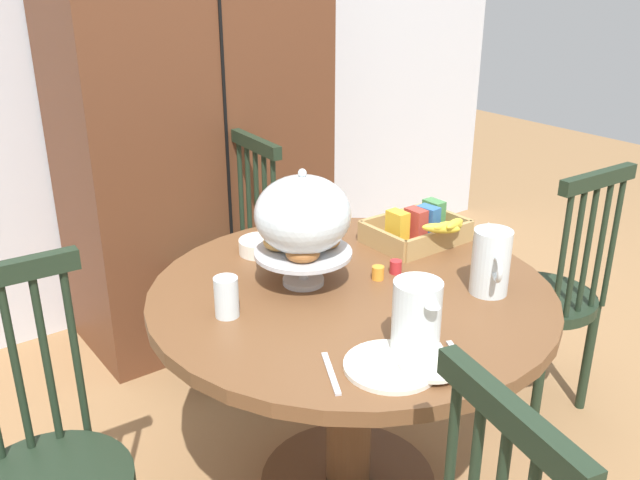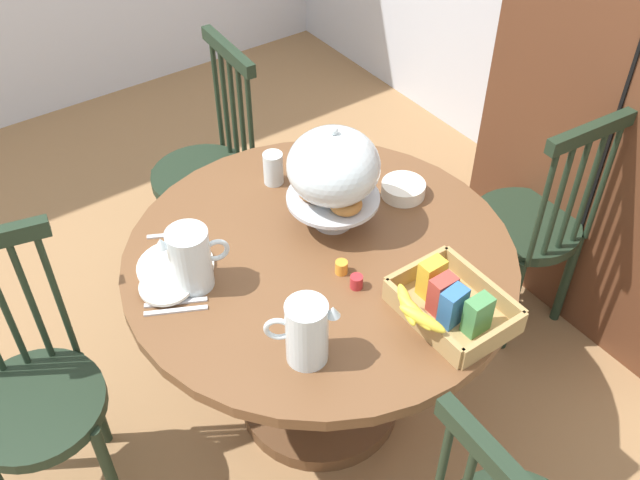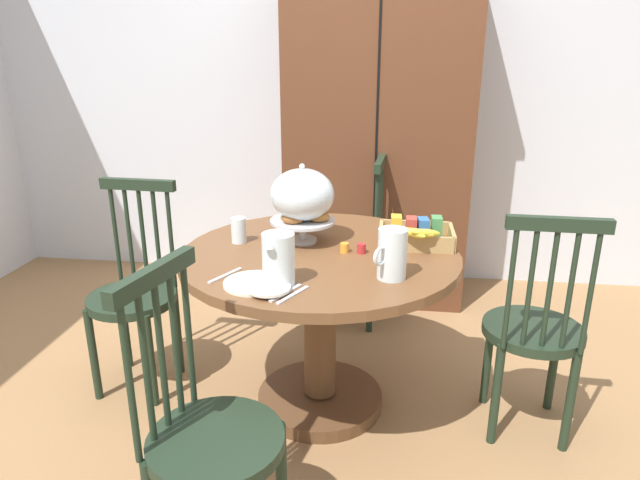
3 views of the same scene
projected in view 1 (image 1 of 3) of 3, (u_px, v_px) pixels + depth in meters
wall_back at (103, 36)px, 2.94m from camera, size 4.80×0.06×2.60m
wooden_armoire at (193, 116)px, 2.95m from camera, size 1.18×0.60×1.96m
dining_table at (350, 356)px, 2.05m from camera, size 1.15×1.15×0.74m
windsor_chair_near_window at (229, 269)px, 2.77m from camera, size 0.40×0.40×0.97m
windsor_chair_far_side at (546, 301)px, 2.52m from camera, size 0.40×0.40×0.97m
pastry_stand_with_dome at (303, 219)px, 1.92m from camera, size 0.28×0.28×0.34m
orange_juice_pitcher at (416, 322)px, 1.61m from camera, size 0.12×0.20×0.19m
milk_pitcher at (491, 265)px, 1.91m from camera, size 0.13×0.17×0.19m
cereal_basket at (420, 229)px, 2.26m from camera, size 0.32×0.30×0.12m
china_plate_large at (391, 366)px, 1.58m from camera, size 0.22×0.22×0.01m
china_plate_small at (431, 364)px, 1.57m from camera, size 0.15×0.15×0.01m
cereal_bowl at (261, 246)px, 2.20m from camera, size 0.14×0.14×0.04m
drinking_glass at (226, 297)px, 1.80m from camera, size 0.06×0.06×0.11m
jam_jar_strawberry at (396, 267)px, 2.06m from camera, size 0.04×0.04×0.04m
jam_jar_apricot at (378, 273)px, 2.02m from camera, size 0.04×0.04×0.04m
table_knife at (449, 361)px, 1.61m from camera, size 0.09×0.16×0.01m
dinner_fork at (461, 360)px, 1.61m from camera, size 0.09×0.16×0.01m
soup_spoon at (331, 373)px, 1.56m from camera, size 0.09×0.16×0.01m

